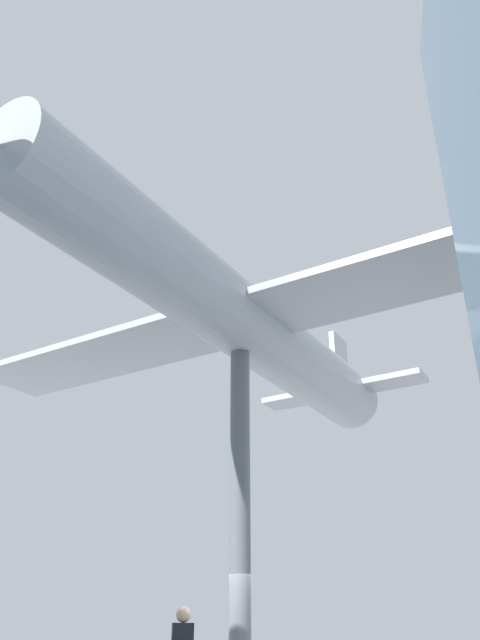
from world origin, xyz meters
TOP-DOWN VIEW (x-y plane):
  - support_pylon_central at (0.00, 0.00)m, footprint 0.45×0.45m
  - suspended_airplane at (0.06, 0.18)m, footprint 16.74×15.58m

SIDE VIEW (x-z plane):
  - support_pylon_central at x=0.00m, z-range 0.00..7.40m
  - suspended_airplane at x=0.06m, z-range 6.83..9.78m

